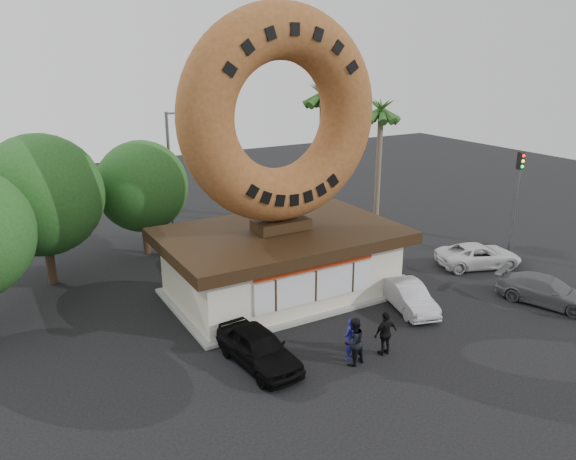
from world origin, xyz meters
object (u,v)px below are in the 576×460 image
at_px(donut_shop, 281,260).
at_px(car_black, 259,348).
at_px(street_lamp, 172,171).
at_px(person_right, 386,333).
at_px(giant_donut, 281,116).
at_px(person_left, 350,339).
at_px(car_silver, 408,296).
at_px(car_grey, 547,291).
at_px(traffic_signal, 517,191).
at_px(car_white, 478,255).
at_px(person_center, 354,342).

bearing_deg(donut_shop, car_black, -126.80).
relative_size(street_lamp, person_right, 4.39).
relative_size(giant_donut, car_black, 2.26).
xyz_separation_m(donut_shop, street_lamp, (-1.86, 10.02, 2.72)).
distance_m(giant_donut, person_left, 10.22).
bearing_deg(donut_shop, giant_donut, 90.00).
xyz_separation_m(person_left, car_silver, (4.92, 2.21, -0.23)).
relative_size(person_left, person_right, 0.94).
relative_size(street_lamp, car_grey, 1.78).
bearing_deg(car_grey, car_black, 151.55).
relative_size(donut_shop, car_grey, 2.49).
relative_size(street_lamp, traffic_signal, 1.32).
bearing_deg(car_white, person_right, 133.97).
bearing_deg(traffic_signal, donut_shop, 171.90).
height_order(person_right, car_black, person_right).
distance_m(donut_shop, person_left, 6.70).
xyz_separation_m(street_lamp, car_white, (13.05, -12.23, -3.84)).
distance_m(giant_donut, car_white, 13.92).
distance_m(giant_donut, person_center, 10.41).
height_order(person_right, car_silver, person_right).
relative_size(traffic_signal, person_right, 3.34).
bearing_deg(street_lamp, car_black, -97.75).
bearing_deg(donut_shop, street_lamp, 100.50).
bearing_deg(giant_donut, street_lamp, 100.51).
xyz_separation_m(person_left, car_white, (11.89, 4.39, -0.22)).
bearing_deg(person_right, street_lamp, -83.07).
height_order(donut_shop, person_right, donut_shop).
bearing_deg(giant_donut, donut_shop, -90.00).
distance_m(street_lamp, car_black, 15.87).
distance_m(giant_donut, street_lamp, 10.98).
height_order(donut_shop, car_silver, donut_shop).
bearing_deg(car_silver, donut_shop, 148.75).
xyz_separation_m(person_center, car_black, (-3.13, 1.73, -0.23)).
xyz_separation_m(person_left, person_center, (-0.11, -0.38, 0.09)).
distance_m(giant_donut, car_grey, 14.84).
bearing_deg(car_silver, car_grey, -10.00).
bearing_deg(giant_donut, traffic_signal, -8.17).
height_order(street_lamp, person_left, street_lamp).
bearing_deg(car_white, traffic_signal, -66.09).
bearing_deg(traffic_signal, car_black, -169.68).
height_order(giant_donut, car_grey, giant_donut).
bearing_deg(traffic_signal, street_lamp, 142.86).
bearing_deg(traffic_signal, person_center, -161.37).
xyz_separation_m(traffic_signal, person_right, (-13.29, -5.03, -2.96)).
height_order(person_center, car_black, person_center).
distance_m(car_grey, car_white, 5.06).
bearing_deg(car_black, person_left, -27.76).
relative_size(person_center, person_right, 1.04).
relative_size(donut_shop, car_black, 2.63).
bearing_deg(person_left, giant_donut, -120.37).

